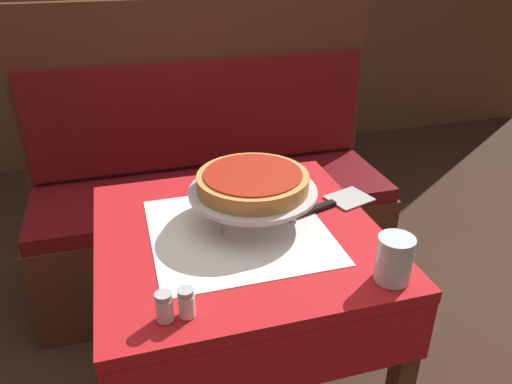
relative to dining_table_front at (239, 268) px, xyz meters
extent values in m
cube|color=red|center=(0.00, 0.00, 0.10)|extent=(0.71, 0.71, 0.03)
cube|color=white|center=(0.00, 0.00, 0.12)|extent=(0.44, 0.44, 0.00)
cube|color=red|center=(0.00, 0.00, 0.00)|extent=(0.71, 0.71, 0.16)
cube|color=#4C331E|center=(-0.32, 0.32, -0.26)|extent=(0.05, 0.05, 0.70)
cube|color=#4C331E|center=(0.32, 0.32, -0.26)|extent=(0.05, 0.05, 0.70)
cube|color=#194799|center=(0.34, 1.78, 0.09)|extent=(0.83, 0.83, 0.03)
cube|color=white|center=(0.34, 1.78, 0.11)|extent=(0.51, 0.51, 0.00)
cube|color=#194799|center=(0.34, 1.78, 0.01)|extent=(0.82, 0.82, 0.13)
cube|color=#4C331E|center=(-0.04, 1.40, -0.27)|extent=(0.05, 0.05, 0.69)
cube|color=#4C331E|center=(0.72, 1.40, -0.27)|extent=(0.05, 0.05, 0.69)
cube|color=#4C331E|center=(-0.04, 2.16, -0.27)|extent=(0.05, 0.05, 0.69)
cube|color=#4C331E|center=(0.72, 2.16, -0.27)|extent=(0.05, 0.05, 0.69)
cube|color=#4C2819|center=(0.08, 0.76, -0.40)|extent=(1.47, 0.51, 0.42)
cube|color=#600F14|center=(0.08, 0.76, -0.16)|extent=(1.44, 0.50, 0.06)
cube|color=#4C2819|center=(0.08, 0.99, 0.22)|extent=(1.47, 0.06, 0.70)
cube|color=#600F14|center=(0.08, 0.94, 0.11)|extent=(1.41, 0.02, 0.45)
cylinder|color=#ADADB2|center=(0.05, 0.16, 0.15)|extent=(0.01, 0.01, 0.07)
cylinder|color=#ADADB2|center=(-0.05, -0.01, 0.15)|extent=(0.01, 0.01, 0.07)
cylinder|color=#ADADB2|center=(0.15, -0.01, 0.15)|extent=(0.01, 0.01, 0.07)
cylinder|color=#ADADB2|center=(0.05, 0.05, 0.18)|extent=(0.23, 0.23, 0.01)
cylinder|color=silver|center=(0.05, 0.05, 0.19)|extent=(0.32, 0.32, 0.01)
cylinder|color=silver|center=(0.05, 0.05, 0.20)|extent=(0.34, 0.34, 0.01)
cylinder|color=#C68E47|center=(0.05, 0.05, 0.22)|extent=(0.29, 0.29, 0.04)
cylinder|color=#A82314|center=(0.05, 0.05, 0.25)|extent=(0.25, 0.25, 0.01)
cube|color=#BCBCC1|center=(0.35, 0.08, 0.12)|extent=(0.14, 0.13, 0.00)
cube|color=black|center=(0.21, 0.04, 0.12)|extent=(0.16, 0.07, 0.01)
cylinder|color=silver|center=(0.27, -0.29, 0.17)|extent=(0.08, 0.08, 0.11)
cylinder|color=silver|center=(-0.22, -0.28, 0.14)|extent=(0.04, 0.04, 0.05)
cylinder|color=#B7B7BC|center=(-0.22, -0.28, 0.17)|extent=(0.03, 0.03, 0.01)
cylinder|color=silver|center=(-0.18, -0.28, 0.14)|extent=(0.03, 0.03, 0.05)
cylinder|color=#B7B7BC|center=(-0.18, -0.28, 0.17)|extent=(0.03, 0.03, 0.01)
cube|color=black|center=(0.40, 1.85, 0.12)|extent=(0.12, 0.12, 0.03)
cylinder|color=black|center=(0.40, 1.85, 0.20)|extent=(0.01, 0.01, 0.12)
cylinder|color=gold|center=(0.40, 1.89, 0.18)|extent=(0.04, 0.04, 0.09)
cylinder|color=#99194C|center=(0.37, 1.83, 0.18)|extent=(0.04, 0.04, 0.09)
cylinder|color=red|center=(0.43, 1.83, 0.18)|extent=(0.04, 0.04, 0.09)
camera|label=1|loc=(-0.26, -1.06, 0.79)|focal=35.00mm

